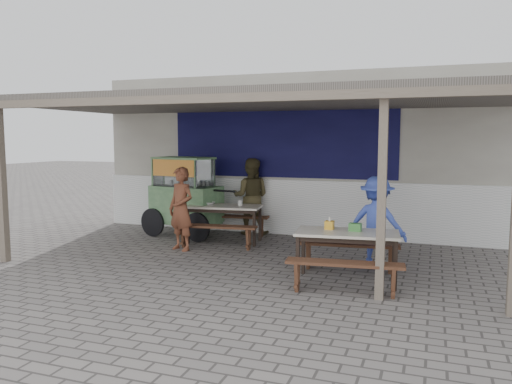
{
  "coord_description": "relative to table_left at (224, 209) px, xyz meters",
  "views": [
    {
      "loc": [
        2.97,
        -7.43,
        2.11
      ],
      "look_at": [
        -0.01,
        0.9,
        1.15
      ],
      "focal_mm": 35.0,
      "sensor_mm": 36.0,
      "label": 1
    }
  ],
  "objects": [
    {
      "name": "ground",
      "position": [
        1.0,
        -1.74,
        -0.67
      ],
      "size": [
        60.0,
        60.0,
        0.0
      ],
      "primitive_type": "plane",
      "color": "slate",
      "rests_on": "ground"
    },
    {
      "name": "back_wall",
      "position": [
        1.0,
        1.84,
        1.05
      ],
      "size": [
        9.0,
        1.28,
        3.5
      ],
      "color": "beige",
      "rests_on": "ground"
    },
    {
      "name": "warung_roof",
      "position": [
        1.01,
        -0.84,
        2.04
      ],
      "size": [
        9.0,
        4.21,
        2.81
      ],
      "color": "#625C54",
      "rests_on": "ground"
    },
    {
      "name": "table_left",
      "position": [
        0.0,
        0.0,
        0.0
      ],
      "size": [
        1.56,
        0.89,
        0.75
      ],
      "rotation": [
        0.0,
        0.0,
        0.14
      ],
      "color": "silver",
      "rests_on": "ground"
    },
    {
      "name": "bench_left_street",
      "position": [
        0.09,
        -0.62,
        -0.33
      ],
      "size": [
        1.6,
        0.5,
        0.45
      ],
      "rotation": [
        0.0,
        0.0,
        0.14
      ],
      "color": "brown",
      "rests_on": "ground"
    },
    {
      "name": "bench_left_wall",
      "position": [
        -0.09,
        0.62,
        -0.33
      ],
      "size": [
        1.6,
        0.5,
        0.45
      ],
      "rotation": [
        0.0,
        0.0,
        0.14
      ],
      "color": "brown",
      "rests_on": "ground"
    },
    {
      "name": "table_right",
      "position": [
        2.81,
        -1.99,
        0.0
      ],
      "size": [
        1.55,
        0.88,
        0.75
      ],
      "rotation": [
        0.0,
        0.0,
        0.11
      ],
      "color": "silver",
      "rests_on": "ground"
    },
    {
      "name": "bench_right_street",
      "position": [
        2.88,
        -2.61,
        -0.33
      ],
      "size": [
        1.6,
        0.46,
        0.45
      ],
      "rotation": [
        0.0,
        0.0,
        0.11
      ],
      "color": "brown",
      "rests_on": "ground"
    },
    {
      "name": "bench_right_wall",
      "position": [
        2.74,
        -1.38,
        -0.33
      ],
      "size": [
        1.6,
        0.46,
        0.45
      ],
      "rotation": [
        0.0,
        0.0,
        0.11
      ],
      "color": "brown",
      "rests_on": "ground"
    },
    {
      "name": "vendor_cart",
      "position": [
        -1.05,
        0.3,
        0.25
      ],
      "size": [
        2.19,
        1.11,
        1.7
      ],
      "rotation": [
        0.0,
        0.0,
        -0.19
      ],
      "color": "#749F6A",
      "rests_on": "ground"
    },
    {
      "name": "patron_street_side",
      "position": [
        -0.48,
        -0.93,
        0.11
      ],
      "size": [
        0.66,
        0.54,
        1.57
      ],
      "primitive_type": "imported",
      "rotation": [
        0.0,
        0.0,
        -0.32
      ],
      "color": "brown",
      "rests_on": "ground"
    },
    {
      "name": "patron_wall_side",
      "position": [
        0.21,
        0.96,
        0.16
      ],
      "size": [
        0.91,
        0.77,
        1.67
      ],
      "primitive_type": "imported",
      "rotation": [
        0.0,
        0.0,
        3.33
      ],
      "color": "brown",
      "rests_on": "ground"
    },
    {
      "name": "patron_right_table",
      "position": [
        3.12,
        -1.05,
        0.08
      ],
      "size": [
        1.05,
        0.71,
        1.5
      ],
      "primitive_type": "imported",
      "rotation": [
        0.0,
        0.0,
        2.97
      ],
      "color": "#3D53BE",
      "rests_on": "ground"
    },
    {
      "name": "tissue_box",
      "position": [
        2.53,
        -1.89,
        0.14
      ],
      "size": [
        0.13,
        0.13,
        0.13
      ],
      "primitive_type": "cube",
      "rotation": [
        0.0,
        0.0,
        -0.03
      ],
      "color": "gold",
      "rests_on": "table_right"
    },
    {
      "name": "donation_box",
      "position": [
        2.91,
        -1.92,
        0.14
      ],
      "size": [
        0.18,
        0.13,
        0.12
      ],
      "primitive_type": "cube",
      "rotation": [
        0.0,
        0.0,
        -0.08
      ],
      "color": "#3A7E38",
      "rests_on": "table_right"
    },
    {
      "name": "condiment_jar",
      "position": [
        0.29,
        0.14,
        0.13
      ],
      "size": [
        0.09,
        0.09,
        0.1
      ],
      "primitive_type": "cylinder",
      "color": "silver",
      "rests_on": "table_left"
    },
    {
      "name": "condiment_bowl",
      "position": [
        -0.33,
        0.02,
        0.1
      ],
      "size": [
        0.23,
        0.23,
        0.05
      ],
      "primitive_type": "imported",
      "rotation": [
        0.0,
        0.0,
        0.05
      ],
      "color": "silver",
      "rests_on": "table_left"
    }
  ]
}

